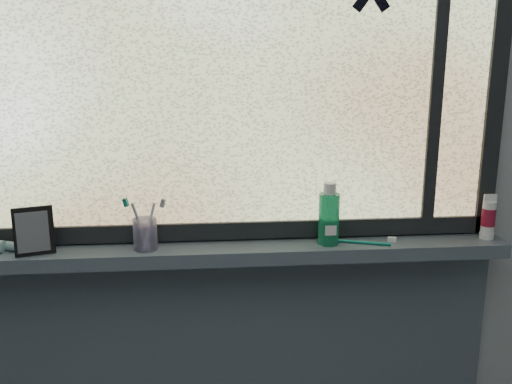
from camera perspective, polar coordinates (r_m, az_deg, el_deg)
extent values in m
cube|color=#9EA3A8|center=(1.64, -3.23, 3.15)|extent=(3.00, 0.01, 2.50)
cube|color=#46525D|center=(1.63, -3.02, -6.01)|extent=(1.62, 0.14, 0.04)
cube|color=silver|center=(1.58, -3.35, 12.98)|extent=(1.50, 0.01, 1.00)
cube|color=black|center=(1.66, -3.11, -3.82)|extent=(1.60, 0.03, 0.05)
cube|color=black|center=(1.78, 23.06, 12.04)|extent=(0.05, 0.03, 1.10)
cube|color=black|center=(1.71, 17.74, 12.44)|extent=(0.03, 0.03, 1.00)
cube|color=black|center=(1.65, -21.34, -3.63)|extent=(0.12, 0.08, 0.13)
cylinder|color=#A99ED2|center=(1.61, -11.03, -4.14)|extent=(0.08, 0.08, 0.09)
cylinder|color=#1E9D65|center=(1.62, 7.31, -2.16)|extent=(0.07, 0.07, 0.15)
cylinder|color=silver|center=(1.79, 22.24, -2.15)|extent=(0.05, 0.05, 0.10)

